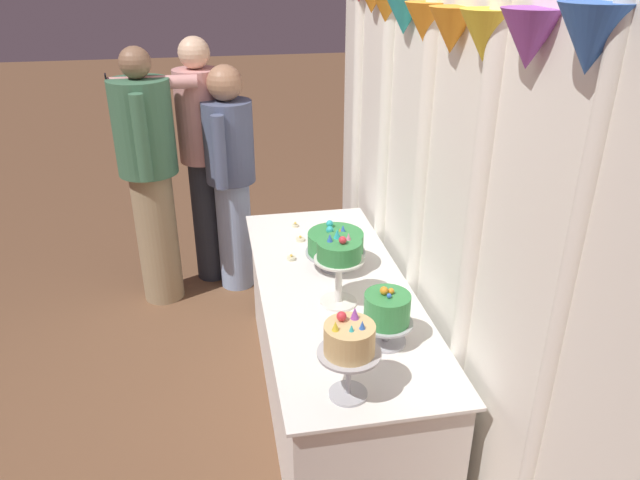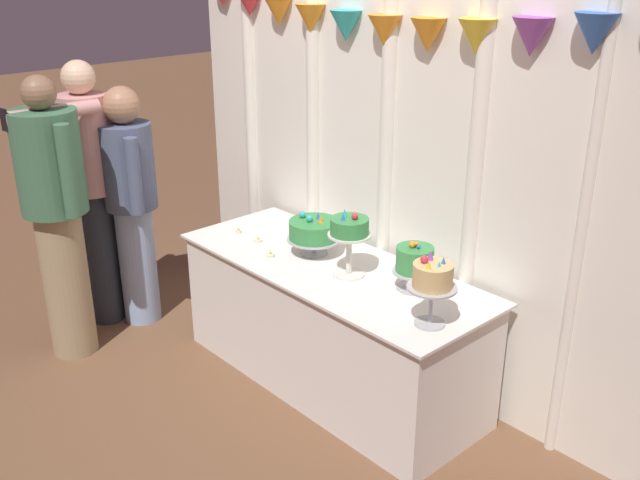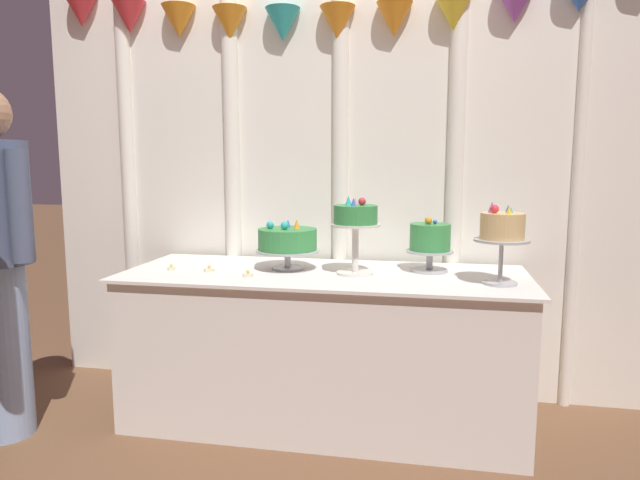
{
  "view_description": "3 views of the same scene",
  "coord_description": "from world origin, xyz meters",
  "px_view_note": "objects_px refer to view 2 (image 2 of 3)",
  "views": [
    {
      "loc": [
        2.48,
        -0.43,
        2.21
      ],
      "look_at": [
        -0.19,
        0.06,
        0.9
      ],
      "focal_mm": 33.74,
      "sensor_mm": 36.0,
      "label": 1
    },
    {
      "loc": [
        2.6,
        -2.35,
        2.36
      ],
      "look_at": [
        -0.2,
        0.2,
        0.79
      ],
      "focal_mm": 40.45,
      "sensor_mm": 36.0,
      "label": 2
    },
    {
      "loc": [
        0.48,
        -2.47,
        1.25
      ],
      "look_at": [
        -0.04,
        0.2,
        0.87
      ],
      "focal_mm": 31.79,
      "sensor_mm": 36.0,
      "label": 3
    }
  ],
  "objects_px": {
    "cake_display_leftmost": "(314,231)",
    "guest_girl_blue_dress": "(90,182)",
    "tealight_near_right": "(270,255)",
    "tealight_near_left": "(258,240)",
    "guest_man_pink_jacket": "(56,211)",
    "cake_display_rightmost": "(432,279)",
    "tealight_far_left": "(238,231)",
    "cake_table": "(331,324)",
    "guest_man_dark_suit": "(131,198)",
    "cake_display_midleft": "(349,232)",
    "cake_display_midright": "(415,262)"
  },
  "relations": [
    {
      "from": "cake_table",
      "to": "guest_man_dark_suit",
      "type": "xyz_separation_m",
      "value": [
        -1.41,
        -0.42,
        0.49
      ]
    },
    {
      "from": "tealight_near_right",
      "to": "guest_man_pink_jacket",
      "type": "bearing_deg",
      "value": -142.26
    },
    {
      "from": "tealight_far_left",
      "to": "cake_display_leftmost",
      "type": "bearing_deg",
      "value": 13.29
    },
    {
      "from": "guest_man_dark_suit",
      "to": "guest_girl_blue_dress",
      "type": "height_order",
      "value": "guest_girl_blue_dress"
    },
    {
      "from": "tealight_near_left",
      "to": "cake_display_leftmost",
      "type": "bearing_deg",
      "value": 19.99
    },
    {
      "from": "cake_display_leftmost",
      "to": "tealight_near_right",
      "type": "height_order",
      "value": "cake_display_leftmost"
    },
    {
      "from": "cake_display_midleft",
      "to": "cake_display_rightmost",
      "type": "bearing_deg",
      "value": -8.91
    },
    {
      "from": "cake_display_leftmost",
      "to": "tealight_near_right",
      "type": "relative_size",
      "value": 6.49
    },
    {
      "from": "cake_table",
      "to": "guest_man_dark_suit",
      "type": "bearing_deg",
      "value": -163.22
    },
    {
      "from": "cake_display_midright",
      "to": "guest_girl_blue_dress",
      "type": "bearing_deg",
      "value": -160.56
    },
    {
      "from": "cake_display_rightmost",
      "to": "tealight_far_left",
      "type": "bearing_deg",
      "value": 179.01
    },
    {
      "from": "cake_display_leftmost",
      "to": "tealight_near_right",
      "type": "bearing_deg",
      "value": -122.22
    },
    {
      "from": "guest_man_dark_suit",
      "to": "cake_table",
      "type": "bearing_deg",
      "value": 16.78
    },
    {
      "from": "cake_display_leftmost",
      "to": "guest_man_dark_suit",
      "type": "height_order",
      "value": "guest_man_dark_suit"
    },
    {
      "from": "cake_display_midleft",
      "to": "tealight_far_left",
      "type": "height_order",
      "value": "cake_display_midleft"
    },
    {
      "from": "cake_table",
      "to": "tealight_near_left",
      "type": "height_order",
      "value": "tealight_near_left"
    },
    {
      "from": "cake_display_rightmost",
      "to": "tealight_near_right",
      "type": "bearing_deg",
      "value": -177.1
    },
    {
      "from": "cake_display_midleft",
      "to": "cake_display_midright",
      "type": "relative_size",
      "value": 1.39
    },
    {
      "from": "cake_display_rightmost",
      "to": "guest_girl_blue_dress",
      "type": "xyz_separation_m",
      "value": [
        -2.35,
        -0.5,
        0.0
      ]
    },
    {
      "from": "cake_display_leftmost",
      "to": "cake_display_rightmost",
      "type": "xyz_separation_m",
      "value": [
        0.97,
        -0.15,
        0.09
      ]
    },
    {
      "from": "cake_display_rightmost",
      "to": "guest_girl_blue_dress",
      "type": "relative_size",
      "value": 0.2
    },
    {
      "from": "cake_display_midleft",
      "to": "cake_display_rightmost",
      "type": "height_order",
      "value": "cake_display_midleft"
    },
    {
      "from": "cake_display_leftmost",
      "to": "cake_display_midleft",
      "type": "distance_m",
      "value": 0.36
    },
    {
      "from": "cake_display_midleft",
      "to": "guest_girl_blue_dress",
      "type": "relative_size",
      "value": 0.21
    },
    {
      "from": "cake_display_midright",
      "to": "guest_man_dark_suit",
      "type": "distance_m",
      "value": 1.97
    },
    {
      "from": "tealight_near_left",
      "to": "guest_man_pink_jacket",
      "type": "relative_size",
      "value": 0.03
    },
    {
      "from": "tealight_near_left",
      "to": "tealight_near_right",
      "type": "bearing_deg",
      "value": -20.71
    },
    {
      "from": "guest_girl_blue_dress",
      "to": "cake_display_rightmost",
      "type": "bearing_deg",
      "value": 11.95
    },
    {
      "from": "cake_display_rightmost",
      "to": "tealight_far_left",
      "type": "height_order",
      "value": "cake_display_rightmost"
    },
    {
      "from": "guest_man_dark_suit",
      "to": "tealight_near_left",
      "type": "bearing_deg",
      "value": 21.34
    },
    {
      "from": "cake_display_midleft",
      "to": "cake_display_midright",
      "type": "distance_m",
      "value": 0.37
    },
    {
      "from": "guest_man_pink_jacket",
      "to": "cake_display_rightmost",
      "type": "bearing_deg",
      "value": 21.58
    },
    {
      "from": "cake_table",
      "to": "cake_display_midright",
      "type": "distance_m",
      "value": 0.72
    },
    {
      "from": "cake_display_leftmost",
      "to": "tealight_near_left",
      "type": "height_order",
      "value": "cake_display_leftmost"
    },
    {
      "from": "cake_display_midleft",
      "to": "guest_girl_blue_dress",
      "type": "distance_m",
      "value": 1.82
    },
    {
      "from": "tealight_far_left",
      "to": "guest_man_pink_jacket",
      "type": "xyz_separation_m",
      "value": [
        -0.59,
        -0.86,
        0.19
      ]
    },
    {
      "from": "cake_display_leftmost",
      "to": "guest_girl_blue_dress",
      "type": "height_order",
      "value": "guest_girl_blue_dress"
    },
    {
      "from": "cake_display_midleft",
      "to": "cake_display_rightmost",
      "type": "xyz_separation_m",
      "value": [
        0.63,
        -0.1,
        -0.02
      ]
    },
    {
      "from": "tealight_near_right",
      "to": "cake_display_midright",
      "type": "bearing_deg",
      "value": 19.36
    },
    {
      "from": "cake_table",
      "to": "guest_girl_blue_dress",
      "type": "bearing_deg",
      "value": -158.76
    },
    {
      "from": "tealight_far_left",
      "to": "guest_girl_blue_dress",
      "type": "xyz_separation_m",
      "value": [
        -0.84,
        -0.52,
        0.23
      ]
    },
    {
      "from": "tealight_near_right",
      "to": "cake_table",
      "type": "bearing_deg",
      "value": 27.66
    },
    {
      "from": "tealight_near_right",
      "to": "guest_man_dark_suit",
      "type": "height_order",
      "value": "guest_man_dark_suit"
    },
    {
      "from": "guest_man_dark_suit",
      "to": "tealight_near_right",
      "type": "bearing_deg",
      "value": 13.28
    },
    {
      "from": "tealight_near_right",
      "to": "guest_girl_blue_dress",
      "type": "xyz_separation_m",
      "value": [
        -1.25,
        -0.44,
        0.23
      ]
    },
    {
      "from": "cake_table",
      "to": "cake_display_midleft",
      "type": "height_order",
      "value": "cake_display_midleft"
    },
    {
      "from": "cake_display_leftmost",
      "to": "tealight_near_right",
      "type": "xyz_separation_m",
      "value": [
        -0.13,
        -0.21,
        -0.13
      ]
    },
    {
      "from": "cake_table",
      "to": "tealight_near_right",
      "type": "bearing_deg",
      "value": -152.34
    },
    {
      "from": "cake_table",
      "to": "cake_display_rightmost",
      "type": "distance_m",
      "value": 0.99
    },
    {
      "from": "cake_display_rightmost",
      "to": "tealight_near_left",
      "type": "xyz_separation_m",
      "value": [
        -1.32,
        0.03,
        -0.22
      ]
    }
  ]
}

